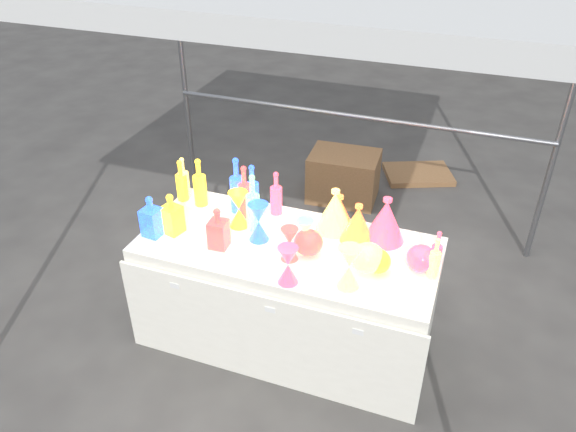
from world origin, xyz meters
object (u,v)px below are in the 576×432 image
(display_table, at_px, (287,293))
(lampshade_0, at_px, (339,212))
(bottle_0, at_px, (181,180))
(cardboard_box_closed, at_px, (344,176))
(hourglass_0, at_px, (289,244))
(decanter_0, at_px, (172,213))
(globe_0, at_px, (378,262))

(display_table, bearing_deg, lampshade_0, 50.22)
(display_table, distance_m, bottle_0, 1.03)
(cardboard_box_closed, bearing_deg, hourglass_0, -87.75)
(cardboard_box_closed, xyz_separation_m, hourglass_0, (0.20, -2.01, 0.63))
(decanter_0, relative_size, globe_0, 1.79)
(bottle_0, bearing_deg, cardboard_box_closed, 66.45)
(decanter_0, xyz_separation_m, globe_0, (1.27, 0.05, -0.07))
(display_table, height_order, cardboard_box_closed, display_table)
(bottle_0, distance_m, hourglass_0, 0.99)
(cardboard_box_closed, height_order, decanter_0, decanter_0)
(bottle_0, height_order, globe_0, bottle_0)
(decanter_0, bearing_deg, display_table, 23.46)
(globe_0, distance_m, lampshade_0, 0.48)
(cardboard_box_closed, bearing_deg, decanter_0, -109.36)
(decanter_0, height_order, lampshade_0, decanter_0)
(display_table, bearing_deg, globe_0, -6.40)
(display_table, distance_m, cardboard_box_closed, 1.90)
(display_table, relative_size, globe_0, 12.27)
(bottle_0, xyz_separation_m, lampshade_0, (1.09, 0.03, -0.03))
(bottle_0, relative_size, hourglass_0, 1.43)
(display_table, height_order, bottle_0, bottle_0)
(hourglass_0, bearing_deg, decanter_0, 179.13)
(cardboard_box_closed, height_order, globe_0, globe_0)
(hourglass_0, xyz_separation_m, globe_0, (0.50, 0.06, -0.04))
(globe_0, bearing_deg, bottle_0, 167.23)
(bottle_0, relative_size, lampshade_0, 1.26)
(display_table, relative_size, decanter_0, 6.84)
(decanter_0, distance_m, hourglass_0, 0.77)
(hourglass_0, distance_m, lampshade_0, 0.45)
(bottle_0, distance_m, decanter_0, 0.39)
(cardboard_box_closed, bearing_deg, display_table, -89.12)
(bottle_0, bearing_deg, hourglass_0, -22.72)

